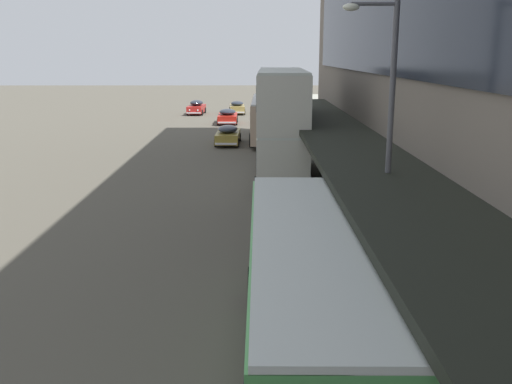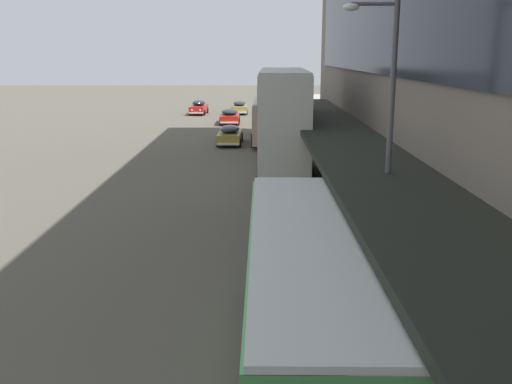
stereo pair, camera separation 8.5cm
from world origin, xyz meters
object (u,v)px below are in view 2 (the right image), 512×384
(pedestrian_at_kerb, at_px, (388,266))
(street_lamp, at_px, (384,129))
(transit_bus_kerbside_front, at_px, (269,116))
(transit_bus_kerbside_rear, at_px, (282,123))
(transit_bus_kerbside_far, at_px, (307,292))
(sedan_second_mid, at_px, (198,107))
(sedan_far_back, at_px, (229,116))
(sedan_trailing_mid, at_px, (239,107))
(sedan_oncoming_front, at_px, (229,135))

(pedestrian_at_kerb, height_order, street_lamp, street_lamp)
(transit_bus_kerbside_front, relative_size, transit_bus_kerbside_rear, 1.12)
(transit_bus_kerbside_far, bearing_deg, transit_bus_kerbside_rear, 89.05)
(sedan_second_mid, relative_size, pedestrian_at_kerb, 2.48)
(sedan_second_mid, bearing_deg, sedan_far_back, -66.76)
(sedan_trailing_mid, relative_size, street_lamp, 0.56)
(transit_bus_kerbside_far, relative_size, sedan_far_back, 2.33)
(transit_bus_kerbside_rear, xyz_separation_m, sedan_trailing_mid, (-3.30, 35.91, -2.46))
(transit_bus_kerbside_rear, height_order, sedan_trailing_mid, transit_bus_kerbside_rear)
(sedan_far_back, relative_size, street_lamp, 0.57)
(transit_bus_kerbside_front, distance_m, sedan_far_back, 11.58)
(transit_bus_kerbside_front, bearing_deg, sedan_second_mid, 110.69)
(street_lamp, bearing_deg, pedestrian_at_kerb, -88.59)
(sedan_oncoming_front, xyz_separation_m, street_lamp, (5.51, -27.59, 3.97))
(street_lamp, bearing_deg, sedan_second_mid, 101.42)
(sedan_oncoming_front, height_order, street_lamp, street_lamp)
(sedan_trailing_mid, bearing_deg, transit_bus_kerbside_front, -81.73)
(transit_bus_kerbside_front, bearing_deg, street_lamp, -85.27)
(sedan_oncoming_front, distance_m, sedan_second_mid, 22.60)
(transit_bus_kerbside_front, xyz_separation_m, sedan_trailing_mid, (-2.97, 20.44, -1.15))
(sedan_second_mid, relative_size, sedan_far_back, 1.02)
(transit_bus_kerbside_rear, bearing_deg, transit_bus_kerbside_front, 91.23)
(sedan_far_back, relative_size, pedestrian_at_kerb, 2.42)
(sedan_second_mid, bearing_deg, sedan_oncoming_front, -78.43)
(pedestrian_at_kerb, bearing_deg, sedan_far_back, 98.35)
(transit_bus_kerbside_rear, distance_m, street_lamp, 14.39)
(transit_bus_kerbside_far, xyz_separation_m, sedan_trailing_mid, (-3.00, 54.47, -1.10))
(sedan_trailing_mid, bearing_deg, sedan_far_back, -94.09)
(transit_bus_kerbside_far, xyz_separation_m, street_lamp, (2.43, 4.41, 2.86))
(sedan_far_back, bearing_deg, transit_bus_kerbside_rear, -81.42)
(pedestrian_at_kerb, bearing_deg, transit_bus_kerbside_front, 94.60)
(sedan_oncoming_front, height_order, pedestrian_at_kerb, pedestrian_at_kerb)
(transit_bus_kerbside_far, height_order, sedan_oncoming_front, transit_bus_kerbside_far)
(sedan_far_back, bearing_deg, street_lamp, -81.44)
(sedan_far_back, xyz_separation_m, sedan_trailing_mid, (0.68, 9.51, -0.00))
(sedan_oncoming_front, xyz_separation_m, pedestrian_at_kerb, (5.54, -28.79, 0.45))
(transit_bus_kerbside_front, distance_m, transit_bus_kerbside_far, 34.04)
(street_lamp, bearing_deg, transit_bus_kerbside_front, 94.73)
(sedan_trailing_mid, relative_size, pedestrian_at_kerb, 2.38)
(street_lamp, bearing_deg, sedan_far_back, 98.56)
(sedan_second_mid, height_order, sedan_far_back, sedan_second_mid)
(transit_bus_kerbside_front, height_order, sedan_trailing_mid, transit_bus_kerbside_front)
(transit_bus_kerbside_front, xyz_separation_m, sedan_oncoming_front, (-3.06, -2.03, -1.16))
(transit_bus_kerbside_front, bearing_deg, sedan_trailing_mid, 98.27)
(transit_bus_kerbside_front, relative_size, transit_bus_kerbside_far, 1.08)
(transit_bus_kerbside_rear, bearing_deg, sedan_second_mid, 102.56)
(pedestrian_at_kerb, bearing_deg, sedan_trailing_mid, 96.07)
(pedestrian_at_kerb, relative_size, street_lamp, 0.23)
(transit_bus_kerbside_rear, relative_size, street_lamp, 1.28)
(pedestrian_at_kerb, bearing_deg, sedan_oncoming_front, 100.89)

